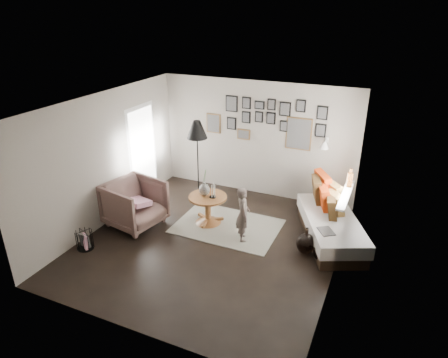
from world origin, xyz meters
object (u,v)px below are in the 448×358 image
at_px(demijohn_large, 306,243).
at_px(demijohn_small, 322,252).
at_px(pedestal_table, 208,211).
at_px(armchair, 135,204).
at_px(daybed, 332,221).
at_px(magazine_basket, 85,240).
at_px(child, 243,214).
at_px(vase, 204,187).
at_px(floor_lamp, 197,133).

relative_size(demijohn_large, demijohn_small, 1.10).
distance_m(pedestal_table, armchair, 1.45).
relative_size(daybed, demijohn_large, 4.38).
relative_size(pedestal_table, demijohn_small, 1.65).
height_order(pedestal_table, demijohn_small, pedestal_table).
height_order(magazine_basket, demijohn_large, demijohn_large).
height_order(demijohn_large, demijohn_small, demijohn_large).
relative_size(pedestal_table, child, 0.71).
bearing_deg(demijohn_large, vase, 172.42).
bearing_deg(vase, child, -18.61).
bearing_deg(armchair, demijohn_large, -72.39).
height_order(vase, floor_lamp, floor_lamp).
distance_m(armchair, demijohn_small, 3.68).
bearing_deg(daybed, armchair, 172.05).
xyz_separation_m(daybed, floor_lamp, (-2.97, 0.28, 1.29)).
relative_size(pedestal_table, demijohn_large, 1.50).
bearing_deg(floor_lamp, daybed, -5.44).
distance_m(vase, armchair, 1.41).
bearing_deg(daybed, demijohn_large, -137.81).
height_order(armchair, floor_lamp, floor_lamp).
height_order(vase, daybed, vase).
xyz_separation_m(vase, demijohn_small, (2.44, -0.40, -0.59)).
height_order(pedestal_table, armchair, armchair).
bearing_deg(demijohn_small, magazine_basket, -161.32).
height_order(floor_lamp, magazine_basket, floor_lamp).
height_order(pedestal_table, magazine_basket, pedestal_table).
xyz_separation_m(vase, floor_lamp, (-0.52, 0.74, 0.85)).
relative_size(demijohn_small, child, 0.43).
height_order(vase, demijohn_large, vase).
bearing_deg(armchair, demijohn_small, -74.80).
height_order(pedestal_table, child, child).
bearing_deg(pedestal_table, demijohn_small, -9.22).
relative_size(vase, daybed, 0.24).
bearing_deg(floor_lamp, vase, -54.79).
xyz_separation_m(floor_lamp, child, (1.47, -1.06, -1.08)).
relative_size(vase, demijohn_large, 1.07).
relative_size(daybed, armchair, 2.20).
relative_size(vase, floor_lamp, 0.29).
bearing_deg(demijohn_large, daybed, 67.05).
bearing_deg(demijohn_small, child, 176.74).
height_order(pedestal_table, vase, vase).
xyz_separation_m(magazine_basket, demijohn_small, (4.00, 1.35, -0.00)).
height_order(vase, demijohn_small, vase).
relative_size(daybed, child, 2.09).
relative_size(pedestal_table, floor_lamp, 0.41).
bearing_deg(pedestal_table, daybed, 11.37).
bearing_deg(pedestal_table, vase, 165.96).
distance_m(pedestal_table, demijohn_large, 2.07).
bearing_deg(vase, armchair, -151.55).
distance_m(daybed, demijohn_small, 0.87).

